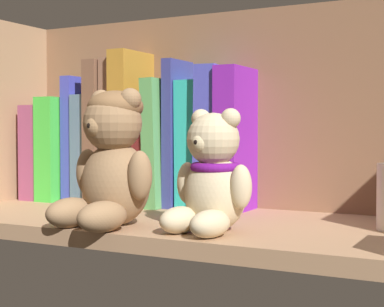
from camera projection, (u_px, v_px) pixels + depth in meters
shelf_board at (218, 229)px, 76.79cm from camera, size 81.00×28.39×2.00cm
shelf_back_panel at (260, 116)px, 89.33cm from camera, size 83.40×1.20×31.58cm
book_0 at (53, 152)px, 104.38cm from camera, size 3.31×13.66×15.77cm
book_1 at (70, 148)px, 102.65cm from camera, size 3.53×14.14×17.04cm
book_2 at (84, 139)px, 101.20cm from camera, size 1.91×9.97×20.43cm
book_3 at (96, 148)px, 100.07cm from camera, size 2.72×10.62×17.34cm
book_4 at (110, 132)px, 98.64cm from camera, size 2.46×12.06×22.70cm
book_5 at (124, 131)px, 97.41cm from camera, size 2.31×10.73×22.89cm
book_6 at (139, 128)px, 96.03cm from camera, size 3.06×13.38×23.87cm
book_7 at (156, 151)px, 94.75cm from camera, size 2.54×12.59×16.85cm
book_8 at (170, 143)px, 93.48cm from camera, size 2.82×13.63×19.39cm
book_9 at (182, 134)px, 92.42cm from camera, size 1.61×10.16×22.20cm
book_10 at (199, 144)px, 91.17cm from camera, size 3.70×9.27×19.01cm
book_11 at (220, 138)px, 89.46cm from camera, size 3.46×12.00×21.00cm
book_12 at (242, 139)px, 87.86cm from camera, size 3.28×13.33×20.62cm
teddy_bear_larger at (111, 161)px, 72.78cm from camera, size 12.45×12.95×16.69cm
teddy_bear_smaller at (212, 179)px, 68.68cm from camera, size 10.58×10.98×14.14cm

